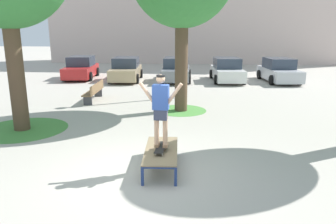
{
  "coord_description": "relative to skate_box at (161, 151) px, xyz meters",
  "views": [
    {
      "loc": [
        1.32,
        -6.74,
        3.17
      ],
      "look_at": [
        0.39,
        1.85,
        1.0
      ],
      "focal_mm": 34.47,
      "sensor_mm": 36.0,
      "label": 1
    }
  ],
  "objects": [
    {
      "name": "ground_plane",
      "position": [
        -0.39,
        -0.35,
        -0.41
      ],
      "size": [
        120.0,
        120.0,
        0.0
      ],
      "primitive_type": "plane",
      "color": "#B2AA9E"
    },
    {
      "name": "skate_box",
      "position": [
        0.0,
        0.0,
        0.0
      ],
      "size": [
        0.9,
        1.95,
        0.46
      ],
      "color": "navy",
      "rests_on": "ground"
    },
    {
      "name": "skateboard",
      "position": [
        0.01,
        -0.07,
        0.12
      ],
      "size": [
        0.23,
        0.81,
        0.09
      ],
      "color": "black",
      "rests_on": "skate_box"
    },
    {
      "name": "skater",
      "position": [
        0.01,
        -0.07,
        1.12
      ],
      "size": [
        1.0,
        0.29,
        1.69
      ],
      "color": "tan",
      "rests_on": "skateboard"
    },
    {
      "name": "grass_patch_near_left",
      "position": [
        -5.0,
        2.59,
        -0.41
      ],
      "size": [
        2.93,
        2.93,
        0.01
      ],
      "primitive_type": "cylinder",
      "color": "#47893D",
      "rests_on": "ground"
    },
    {
      "name": "grass_patch_mid_back",
      "position": [
        0.07,
        5.79,
        -0.41
      ],
      "size": [
        2.1,
        2.1,
        0.01
      ],
      "primitive_type": "cylinder",
      "color": "#519342",
      "rests_on": "ground"
    },
    {
      "name": "car_red",
      "position": [
        -7.41,
        14.4,
        0.28
      ],
      "size": [
        2.36,
        4.4,
        1.5
      ],
      "color": "red",
      "rests_on": "ground"
    },
    {
      "name": "car_tan",
      "position": [
        -4.11,
        13.77,
        0.28
      ],
      "size": [
        2.22,
        4.34,
        1.5
      ],
      "color": "tan",
      "rests_on": "ground"
    },
    {
      "name": "car_grey",
      "position": [
        -0.81,
        13.97,
        0.28
      ],
      "size": [
        2.06,
        4.27,
        1.5
      ],
      "color": "slate",
      "rests_on": "ground"
    },
    {
      "name": "car_white",
      "position": [
        2.49,
        14.13,
        0.28
      ],
      "size": [
        2.19,
        4.33,
        1.5
      ],
      "color": "silver",
      "rests_on": "ground"
    },
    {
      "name": "car_silver",
      "position": [
        5.79,
        14.26,
        0.28
      ],
      "size": [
        2.29,
        4.37,
        1.5
      ],
      "color": "#B7BABF",
      "rests_on": "ground"
    },
    {
      "name": "park_bench",
      "position": [
        -4.11,
        7.32,
        0.03
      ],
      "size": [
        0.62,
        2.43,
        0.83
      ],
      "color": "brown",
      "rests_on": "ground"
    },
    {
      "name": "light_post",
      "position": [
        0.01,
        8.52,
        3.41
      ],
      "size": [
        0.36,
        0.36,
        5.83
      ],
      "color": "#4C4C51",
      "rests_on": "ground"
    }
  ]
}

